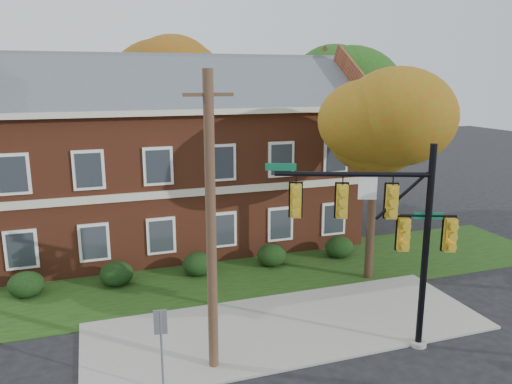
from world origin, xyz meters
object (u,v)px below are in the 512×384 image
object	(u,v)px
tree_near_right	(383,126)
apartment_building	(174,148)
hedge_far_left	(26,285)
hedge_left	(117,274)
hedge_far_right	(339,247)
traffic_signal	(389,224)
utility_pole	(211,226)
sign_post	(161,337)
hedge_right	(272,255)
tree_right_rear	(360,86)
tree_far_rear	(172,74)
hedge_center	(198,264)

from	to	relation	value
tree_near_right	apartment_building	bearing A→B (deg)	131.77
apartment_building	hedge_far_left	bearing A→B (deg)	-143.11
hedge_left	hedge_far_right	world-z (taller)	same
hedge_far_right	tree_near_right	size ratio (longest dim) A/B	0.16
traffic_signal	utility_pole	xyz separation A→B (m)	(-5.55, 0.50, 0.34)
traffic_signal	sign_post	bearing A→B (deg)	-156.63
apartment_building	traffic_signal	size ratio (longest dim) A/B	2.82
hedge_left	hedge_right	bearing A→B (deg)	0.00
hedge_far_right	tree_right_rear	world-z (taller)	tree_right_rear
hedge_left	tree_right_rear	bearing A→B (deg)	22.42
tree_right_rear	utility_pole	xyz separation A→B (m)	(-12.42, -13.38, -3.64)
tree_far_rear	hedge_left	bearing A→B (deg)	-110.29
apartment_building	tree_far_rear	xyz separation A→B (m)	(1.34, 7.84, 3.86)
hedge_far_left	tree_near_right	xyz separation A→B (m)	(14.22, -2.83, 6.14)
sign_post	tree_far_rear	bearing A→B (deg)	88.11
traffic_signal	utility_pole	size ratio (longest dim) A/B	0.75
hedge_left	sign_post	xyz separation A→B (m)	(0.76, -8.03, 1.17)
hedge_right	traffic_signal	size ratio (longest dim) A/B	0.21
hedge_left	hedge_center	bearing A→B (deg)	0.00
traffic_signal	sign_post	world-z (taller)	traffic_signal
hedge_far_right	tree_far_rear	bearing A→B (deg)	113.37
tree_far_rear	traffic_signal	bearing A→B (deg)	-81.54
hedge_far_right	utility_pole	bearing A→B (deg)	-138.11
hedge_center	traffic_signal	distance (m)	9.65
apartment_building	hedge_far_left	size ratio (longest dim) A/B	13.43
apartment_building	hedge_far_left	distance (m)	9.82
hedge_right	tree_near_right	distance (m)	7.72
hedge_center	traffic_signal	bearing A→B (deg)	-60.22
hedge_center	tree_near_right	bearing A→B (deg)	-21.42
hedge_right	utility_pole	bearing A→B (deg)	-122.35
tree_right_rear	traffic_signal	world-z (taller)	tree_right_rear
tree_right_rear	sign_post	size ratio (longest dim) A/B	4.25
hedge_far_left	hedge_far_right	distance (m)	14.00
apartment_building	hedge_far_right	distance (m)	9.82
apartment_building	utility_pole	xyz separation A→B (m)	(-1.10, -12.52, -0.50)
sign_post	utility_pole	bearing A→B (deg)	34.10
tree_near_right	hedge_right	bearing A→B (deg)	142.72
sign_post	hedge_left	bearing A→B (deg)	104.44
utility_pole	traffic_signal	bearing A→B (deg)	-1.49
hedge_center	tree_right_rear	xyz separation A→B (m)	(11.31, 6.11, 7.60)
hedge_right	sign_post	distance (m)	10.24
hedge_far_left	traffic_signal	bearing A→B (deg)	-34.16
hedge_center	sign_post	bearing A→B (deg)	-108.84
tree_right_rear	sign_post	bearing A→B (deg)	-134.82
hedge_center	hedge_far_right	xyz separation A→B (m)	(7.00, 0.00, 0.00)
hedge_far_right	utility_pole	xyz separation A→B (m)	(-8.10, -7.27, 3.96)
hedge_far_right	tree_right_rear	distance (m)	10.66
tree_far_rear	sign_post	distance (m)	22.67
utility_pole	hedge_far_right	bearing A→B (deg)	45.52
apartment_building	hedge_center	size ratio (longest dim) A/B	13.43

